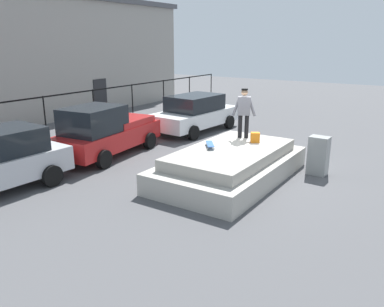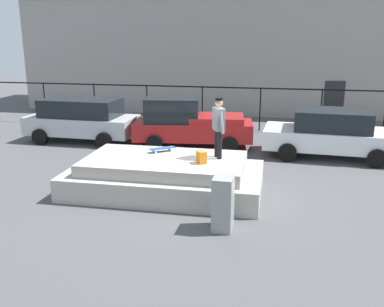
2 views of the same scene
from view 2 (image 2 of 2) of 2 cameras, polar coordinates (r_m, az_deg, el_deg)
ground_plane at (r=12.12m, az=0.82°, el=-5.09°), size 60.00×60.00×0.00m
concrete_ledge at (r=12.06m, az=-3.63°, el=-3.00°), size 5.36×2.96×0.97m
skateboarder at (r=11.71m, az=3.55°, el=3.93°), size 0.43×0.77×1.66m
skateboard at (r=12.51m, az=-3.95°, el=0.68°), size 0.73×0.62×0.12m
backpack at (r=11.36m, az=1.27°, el=-0.49°), size 0.32×0.34×0.33m
car_silver_hatchback_near at (r=18.22m, az=-14.44°, el=4.49°), size 4.52×2.24×1.75m
car_red_pickup_mid at (r=16.75m, az=-0.41°, el=4.09°), size 4.73×2.37×1.93m
car_white_sedan_far at (r=16.11m, az=18.03°, el=2.59°), size 4.81×2.46×1.71m
utility_box at (r=9.70m, az=4.14°, el=-6.62°), size 0.46×0.61×1.25m
fence_row at (r=19.82m, az=5.21°, el=7.21°), size 24.06×0.06×1.98m
warehouse_building at (r=26.23m, az=6.89°, el=13.35°), size 25.17×6.80×6.59m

